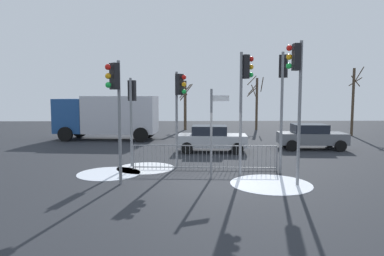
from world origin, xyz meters
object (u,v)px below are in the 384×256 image
Objects in this scene: traffic_light_mid_right at (179,98)px; car_silver_mid at (211,138)px; traffic_light_foreground_right at (244,86)px; direction_sign_post at (213,129)px; car_grey_trailing at (311,136)px; traffic_light_foreground_left at (296,81)px; traffic_light_mid_left at (115,94)px; bare_tree_centre at (353,100)px; traffic_light_rear_left at (132,102)px; bare_tree_right at (256,101)px; traffic_light_rear_right at (283,85)px; delivery_truck at (108,115)px; bare_tree_left at (185,103)px.

traffic_light_mid_right is 5.02m from car_silver_mid.
traffic_light_foreground_right is at bearing -77.37° from car_silver_mid.
direction_sign_post is 9.55m from car_grey_trailing.
traffic_light_mid_right is 1.23× the size of direction_sign_post.
traffic_light_foreground_left reaches higher than traffic_light_foreground_right.
traffic_light_mid_left is at bearing -137.67° from car_grey_trailing.
traffic_light_foreground_right is 0.90× the size of bare_tree_centre.
traffic_light_rear_left is 18.36m from bare_tree_right.
car_grey_trailing is at bearing 12.90° from car_silver_mid.
traffic_light_foreground_left is at bearing -68.17° from traffic_light_rear_right.
traffic_light_rear_right is 7.53m from car_grey_trailing.
delivery_truck reaches higher than car_grey_trailing.
traffic_light_mid_right reaches higher than traffic_light_rear_left.
traffic_light_foreground_right is at bearing -118.34° from traffic_light_mid_left.
traffic_light_rear_left is at bearing -44.55° from traffic_light_mid_left.
bare_tree_centre reaches higher than car_grey_trailing.
direction_sign_post is 0.87× the size of car_grey_trailing.
traffic_light_foreground_right is 1.41× the size of direction_sign_post.
bare_tree_right reaches higher than car_grey_trailing.
bare_tree_right reaches higher than delivery_truck.
bare_tree_right is at bearing -9.63° from traffic_light_foreground_left.
car_silver_mid is at bearing -112.37° from bare_tree_right.
bare_tree_left reaches higher than car_silver_mid.
car_silver_mid is 5.99m from car_grey_trailing.
bare_tree_centre is at bearing 122.60° from traffic_light_foreground_right.
bare_tree_left is at bearing 71.57° from direction_sign_post.
traffic_light_foreground_left is at bearing -98.01° from bare_tree_right.
traffic_light_rear_right reaches higher than car_silver_mid.
bare_tree_centre is 1.07× the size of bare_tree_right.
traffic_light_foreground_right is 2.13m from traffic_light_foreground_left.
traffic_light_mid_left is 1.12× the size of car_grey_trailing.
traffic_light_foreground_left is 19.80m from bare_tree_right.
traffic_light_foreground_right is 3.04m from traffic_light_mid_right.
car_grey_trailing is (5.93, 0.85, 0.00)m from car_silver_mid.
traffic_light_rear_right is 4.34m from traffic_light_mid_right.
car_grey_trailing is 0.73× the size of bare_tree_centre.
bare_tree_centre is (11.61, 7.46, 2.00)m from car_silver_mid.
traffic_light_rear_left is 9.79m from delivery_truck.
traffic_light_rear_left is 4.28m from direction_sign_post.
traffic_light_foreground_left is at bearing 91.16° from traffic_light_mid_right.
traffic_light_mid_left reaches higher than direction_sign_post.
traffic_light_mid_right is 0.87× the size of bare_tree_left.
traffic_light_mid_left is at bearing -138.78° from traffic_light_rear_right.
traffic_light_foreground_left is 1.27× the size of car_silver_mid.
traffic_light_foreground_left is (-0.12, -2.03, 0.10)m from traffic_light_rear_right.
traffic_light_mid_right is at bearing -143.42° from car_grey_trailing.
traffic_light_foreground_right is 4.85m from traffic_light_mid_left.
traffic_light_rear_right reaches higher than direction_sign_post.
bare_tree_centre is (12.05, 13.63, 0.88)m from direction_sign_post.
traffic_light_rear_left is at bearing -118.97° from bare_tree_right.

